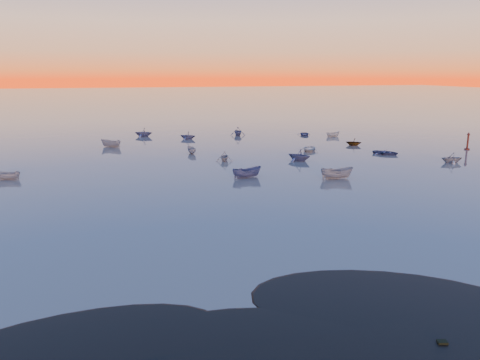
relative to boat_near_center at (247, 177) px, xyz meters
name	(u,v)px	position (x,y,z in m)	size (l,w,h in m)	color
ground	(163,125)	(-3.56, 65.80, 0.00)	(600.00, 600.00, 0.00)	#625951
mud_lobes	(358,308)	(-3.56, -35.20, 0.01)	(140.00, 6.00, 0.07)	black
moored_fleet	(195,155)	(-3.56, 18.80, 0.00)	(124.00, 58.00, 1.20)	#B8B8B4
boat_near_center	(247,177)	(0.00, 0.00, 0.00)	(4.02, 1.70, 1.39)	#3B4571
boat_near_right	(299,161)	(11.29, 9.29, 0.00)	(3.99, 1.80, 1.40)	#3B4571
channel_marker	(468,142)	(44.31, 11.03, 1.28)	(0.91, 0.91, 3.24)	#41140D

